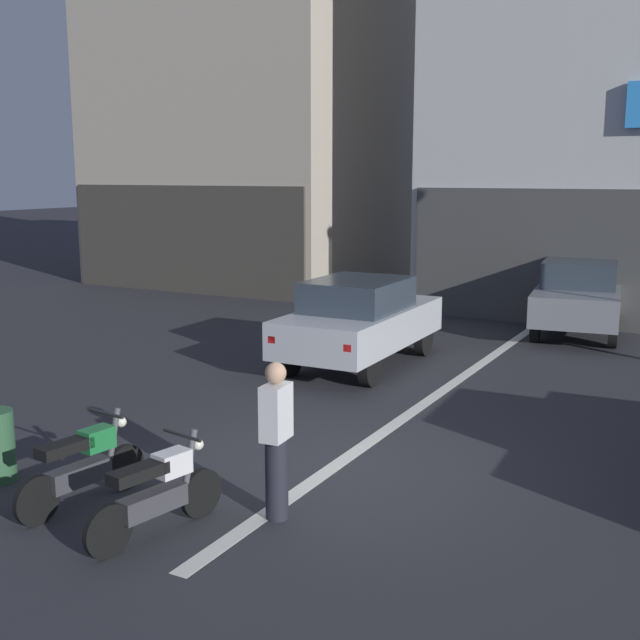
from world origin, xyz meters
TOP-DOWN VIEW (x-y plane):
  - ground_plane at (0.00, 0.00)m, footprint 120.00×120.00m
  - lane_centre_line at (0.00, 6.00)m, footprint 0.20×18.00m
  - building_mid_block at (1.05, 14.48)m, footprint 8.74×7.85m
  - car_silver_crossing_near at (-1.98, 4.87)m, footprint 1.83×4.13m
  - car_grey_down_street at (1.01, 9.94)m, footprint 2.28×4.29m
  - motorcycle_green_row_leftmost at (-1.85, -2.26)m, footprint 0.55×1.67m
  - motorcycle_white_row_left_mid at (-0.67, -2.44)m, footprint 0.55×1.65m
  - person_by_motorcycles at (0.15, -1.54)m, footprint 0.25×0.38m

SIDE VIEW (x-z plane):
  - ground_plane at x=0.00m, z-range 0.00..0.00m
  - lane_centre_line at x=0.00m, z-range 0.00..0.01m
  - motorcycle_green_row_leftmost at x=-1.85m, z-range -0.03..0.95m
  - motorcycle_white_row_left_mid at x=-0.67m, z-range -0.03..0.95m
  - person_by_motorcycles at x=0.15m, z-range 0.02..1.69m
  - car_silver_crossing_near at x=-1.98m, z-range 0.07..1.71m
  - car_grey_down_street at x=1.01m, z-range 0.07..1.71m
  - building_mid_block at x=1.05m, z-range -0.02..14.82m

